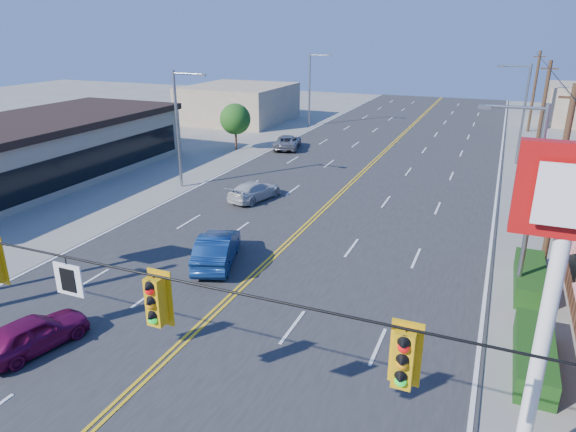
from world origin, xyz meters
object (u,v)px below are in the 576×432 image
at_px(kfc_pylon, 559,257).
at_px(car_blue, 217,250).
at_px(signal_span, 29,291).
at_px(car_magenta, 34,335).
at_px(car_silver, 288,142).
at_px(car_white, 255,192).

bearing_deg(kfc_pylon, car_blue, 149.46).
height_order(signal_span, car_blue, signal_span).
relative_size(car_magenta, car_blue, 0.81).
bearing_deg(car_blue, car_silver, -94.47).
relative_size(car_blue, car_white, 1.11).
bearing_deg(car_blue, car_white, -93.88).
relative_size(signal_span, car_silver, 5.29).
distance_m(signal_span, car_blue, 12.64).
bearing_deg(car_white, car_blue, 119.39).
distance_m(signal_span, car_white, 22.08).
height_order(car_blue, car_silver, car_blue).
bearing_deg(car_blue, kfc_pylon, 130.03).
xyz_separation_m(signal_span, car_blue, (-2.05, 11.77, -4.13)).
height_order(signal_span, car_white, signal_span).
xyz_separation_m(car_blue, car_silver, (-6.44, 24.09, -0.12)).
bearing_deg(car_magenta, car_silver, -69.32).
distance_m(signal_span, kfc_pylon, 11.87).
bearing_deg(car_white, signal_span, 116.26).
distance_m(kfc_pylon, car_magenta, 16.45).
height_order(car_blue, car_white, car_blue).
bearing_deg(signal_span, car_white, 102.42).
bearing_deg(car_silver, car_blue, 90.55).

